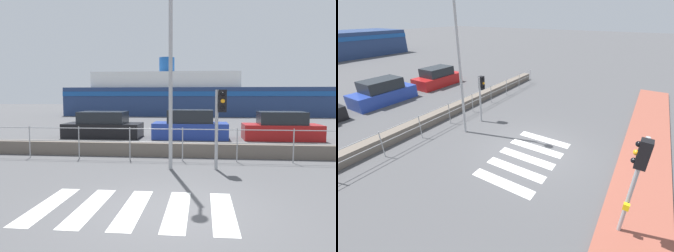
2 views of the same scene
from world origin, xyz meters
TOP-DOWN VIEW (x-y plane):
  - ground_plane at (0.00, 0.00)m, footprint 160.00×160.00m
  - sidewalk_brick at (0.00, -4.10)m, footprint 24.00×1.80m
  - crosswalk at (-0.69, 0.00)m, footprint 4.05×2.40m
  - seawall at (0.00, 5.86)m, footprint 20.85×0.55m
  - harbor_fence at (0.00, 4.99)m, footprint 18.80×0.04m
  - traffic_light_near at (-2.59, -3.72)m, footprint 0.34×0.32m
  - traffic_light_far at (1.23, 3.74)m, footprint 0.34×0.32m
  - streetlamp at (-0.29, 3.50)m, footprint 0.32×1.01m
  - parked_car_blue at (0.04, 11.10)m, footprint 3.95×1.75m
  - parked_car_red at (4.75, 11.10)m, footprint 3.90×1.74m

SIDE VIEW (x-z plane):
  - ground_plane at x=0.00m, z-range 0.00..0.00m
  - crosswalk at x=-0.69m, z-range 0.00..0.01m
  - sidewalk_brick at x=0.00m, z-range 0.00..0.12m
  - seawall at x=0.00m, z-range 0.00..0.51m
  - parked_car_red at x=4.75m, z-range -0.11..1.35m
  - parked_car_blue at x=0.04m, z-range -0.11..1.42m
  - harbor_fence at x=0.00m, z-range 0.19..1.36m
  - traffic_light_far at x=1.23m, z-range 0.58..3.04m
  - traffic_light_near at x=-2.59m, z-range 0.66..3.63m
  - streetlamp at x=-0.29m, z-range 0.74..7.51m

